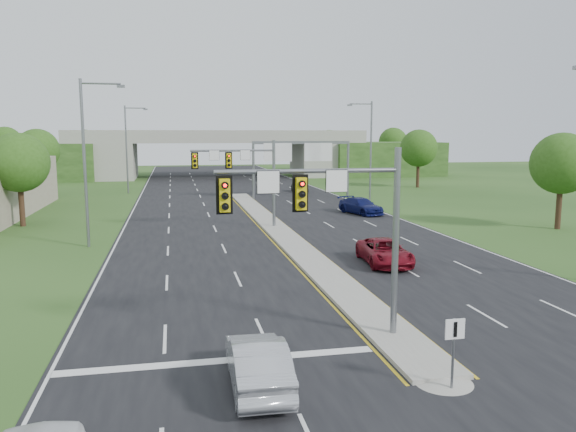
# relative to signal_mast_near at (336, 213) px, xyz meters

# --- Properties ---
(ground) EXTENTS (240.00, 240.00, 0.00)m
(ground) POSITION_rel_signal_mast_near_xyz_m (2.26, 0.07, -4.73)
(ground) COLOR #264518
(ground) RESTS_ON ground
(road) EXTENTS (24.00, 160.00, 0.02)m
(road) POSITION_rel_signal_mast_near_xyz_m (2.26, 35.07, -4.72)
(road) COLOR black
(road) RESTS_ON ground
(median) EXTENTS (2.00, 54.00, 0.16)m
(median) POSITION_rel_signal_mast_near_xyz_m (2.26, 23.07, -4.63)
(median) COLOR gray
(median) RESTS_ON road
(median_nose) EXTENTS (2.00, 2.00, 0.16)m
(median_nose) POSITION_rel_signal_mast_near_xyz_m (2.26, -3.93, -4.63)
(median_nose) COLOR gray
(median_nose) RESTS_ON road
(lane_markings) EXTENTS (23.72, 160.00, 0.01)m
(lane_markings) POSITION_rel_signal_mast_near_xyz_m (1.66, 28.99, -4.70)
(lane_markings) COLOR gold
(lane_markings) RESTS_ON road
(signal_mast_near) EXTENTS (6.62, 0.60, 7.00)m
(signal_mast_near) POSITION_rel_signal_mast_near_xyz_m (0.00, 0.00, 0.00)
(signal_mast_near) COLOR slate
(signal_mast_near) RESTS_ON ground
(signal_mast_far) EXTENTS (6.62, 0.60, 7.00)m
(signal_mast_far) POSITION_rel_signal_mast_near_xyz_m (0.00, 25.00, 0.00)
(signal_mast_far) COLOR slate
(signal_mast_far) RESTS_ON ground
(keep_right_sign) EXTENTS (0.60, 0.13, 2.20)m
(keep_right_sign) POSITION_rel_signal_mast_near_xyz_m (2.26, -4.45, -3.21)
(keep_right_sign) COLOR slate
(keep_right_sign) RESTS_ON ground
(sign_gantry) EXTENTS (11.58, 0.44, 6.67)m
(sign_gantry) POSITION_rel_signal_mast_near_xyz_m (8.95, 44.99, 0.51)
(sign_gantry) COLOR slate
(sign_gantry) RESTS_ON ground
(overpass) EXTENTS (80.00, 14.00, 8.10)m
(overpass) POSITION_rel_signal_mast_near_xyz_m (2.26, 80.07, -1.17)
(overpass) COLOR gray
(overpass) RESTS_ON ground
(lightpole_l_mid) EXTENTS (2.85, 0.25, 11.00)m
(lightpole_l_mid) POSITION_rel_signal_mast_near_xyz_m (-11.03, 20.07, 1.38)
(lightpole_l_mid) COLOR slate
(lightpole_l_mid) RESTS_ON ground
(lightpole_l_far) EXTENTS (2.85, 0.25, 11.00)m
(lightpole_l_far) POSITION_rel_signal_mast_near_xyz_m (-11.03, 55.07, 1.38)
(lightpole_l_far) COLOR slate
(lightpole_l_far) RESTS_ON ground
(lightpole_r_far) EXTENTS (2.85, 0.25, 11.00)m
(lightpole_r_far) POSITION_rel_signal_mast_near_xyz_m (15.56, 40.07, 1.38)
(lightpole_r_far) COLOR slate
(lightpole_r_far) RESTS_ON ground
(tree_l_near) EXTENTS (4.80, 4.80, 7.60)m
(tree_l_near) POSITION_rel_signal_mast_near_xyz_m (-17.74, 30.07, 0.45)
(tree_l_near) COLOR #382316
(tree_l_near) RESTS_ON ground
(tree_l_mid) EXTENTS (5.20, 5.20, 8.12)m
(tree_l_mid) POSITION_rel_signal_mast_near_xyz_m (-21.74, 55.07, 0.78)
(tree_l_mid) COLOR #382316
(tree_l_mid) RESTS_ON ground
(tree_r_near) EXTENTS (4.80, 4.80, 7.60)m
(tree_r_near) POSITION_rel_signal_mast_near_xyz_m (24.26, 20.07, 0.45)
(tree_r_near) COLOR #382316
(tree_r_near) RESTS_ON ground
(tree_r_mid) EXTENTS (5.20, 5.20, 8.12)m
(tree_r_mid) POSITION_rel_signal_mast_near_xyz_m (28.26, 55.07, 0.78)
(tree_r_mid) COLOR #382316
(tree_r_mid) RESTS_ON ground
(tree_back_a) EXTENTS (6.00, 6.00, 8.85)m
(tree_back_a) POSITION_rel_signal_mast_near_xyz_m (-35.74, 94.07, 1.11)
(tree_back_a) COLOR #382316
(tree_back_a) RESTS_ON ground
(tree_back_b) EXTENTS (5.60, 5.60, 8.32)m
(tree_back_b) POSITION_rel_signal_mast_near_xyz_m (-21.74, 94.07, 0.78)
(tree_back_b) COLOR #382316
(tree_back_b) RESTS_ON ground
(tree_back_c) EXTENTS (5.60, 5.60, 8.32)m
(tree_back_c) POSITION_rel_signal_mast_near_xyz_m (26.26, 94.07, 0.78)
(tree_back_c) COLOR #382316
(tree_back_c) RESTS_ON ground
(tree_back_d) EXTENTS (6.00, 6.00, 8.85)m
(tree_back_d) POSITION_rel_signal_mast_near_xyz_m (40.26, 94.07, 1.11)
(tree_back_d) COLOR #382316
(tree_back_d) RESTS_ON ground
(car_silver) EXTENTS (1.69, 4.61, 1.51)m
(car_silver) POSITION_rel_signal_mast_near_xyz_m (-3.28, -3.08, -3.95)
(car_silver) COLOR #AFB1B7
(car_silver) RESTS_ON road
(car_far_a) EXTENTS (2.77, 5.31, 1.43)m
(car_far_a) POSITION_rel_signal_mast_near_xyz_m (6.27, 11.24, -3.99)
(car_far_a) COLOR maroon
(car_far_a) RESTS_ON road
(car_far_b) EXTENTS (3.67, 5.61, 1.51)m
(car_far_b) POSITION_rel_signal_mast_near_xyz_m (11.67, 31.17, -3.95)
(car_far_b) COLOR #0C1148
(car_far_b) RESTS_ON road
(car_far_c) EXTENTS (1.71, 4.02, 1.35)m
(car_far_c) POSITION_rel_signal_mast_near_xyz_m (10.47, 52.02, -4.03)
(car_far_c) COLOR black
(car_far_c) RESTS_ON road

